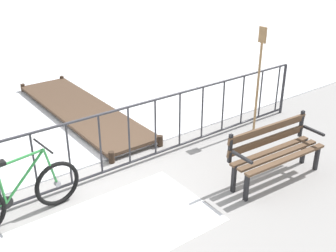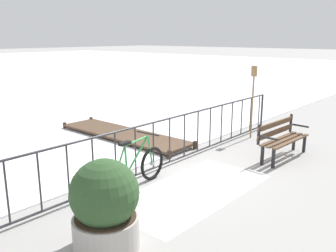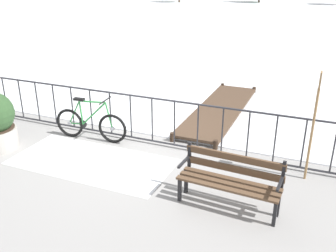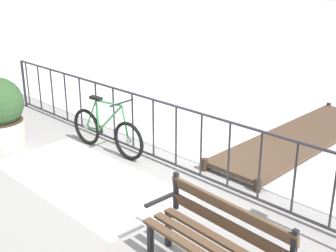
% 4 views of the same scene
% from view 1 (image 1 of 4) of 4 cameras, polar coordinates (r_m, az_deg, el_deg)
% --- Properties ---
extents(ground_plane, '(160.00, 160.00, 0.00)m').
position_cam_1_polar(ground_plane, '(6.53, -10.87, -7.54)').
color(ground_plane, gray).
extents(snow_patch, '(3.18, 1.52, 0.01)m').
position_cam_1_polar(snow_patch, '(5.47, -9.86, -14.70)').
color(snow_patch, white).
rests_on(snow_patch, ground).
extents(railing_fence, '(9.06, 0.06, 1.07)m').
position_cam_1_polar(railing_fence, '(6.26, -11.28, -3.21)').
color(railing_fence, '#2D2D33').
rests_on(railing_fence, ground).
extents(bicycle_near_railing, '(1.71, 0.52, 0.97)m').
position_cam_1_polar(bicycle_near_railing, '(5.79, -19.59, -9.02)').
color(bicycle_near_railing, black).
rests_on(bicycle_near_railing, ground).
extents(park_bench, '(1.62, 0.57, 0.89)m').
position_cam_1_polar(park_bench, '(6.48, 14.33, -2.95)').
color(park_bench, brown).
rests_on(park_bench, ground).
extents(oar_upright, '(0.04, 0.16, 1.98)m').
position_cam_1_polar(oar_upright, '(7.80, 12.34, 7.04)').
color(oar_upright, '#937047').
rests_on(oar_upright, ground).
extents(wooden_dock, '(1.10, 4.29, 0.20)m').
position_cam_1_polar(wooden_dock, '(8.83, -11.74, 2.18)').
color(wooden_dock, '#4C3828').
rests_on(wooden_dock, ground).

